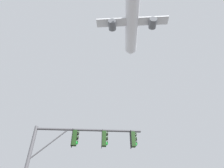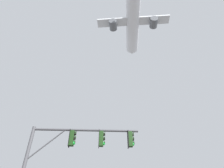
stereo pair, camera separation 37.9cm
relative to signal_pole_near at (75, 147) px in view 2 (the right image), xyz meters
name	(u,v)px [view 2 (the right image)]	position (x,y,z in m)	size (l,w,h in m)	color
signal_pole_near	(75,147)	(0.00, 0.00, 0.00)	(6.57, 0.53, 5.54)	#4C4C51
airplane	(133,22)	(10.23, 22.67, 44.07)	(21.71, 28.10, 7.65)	white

